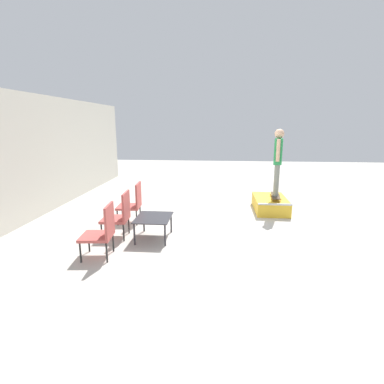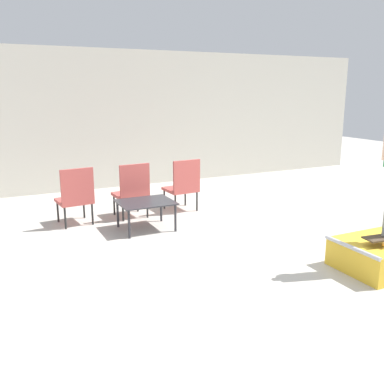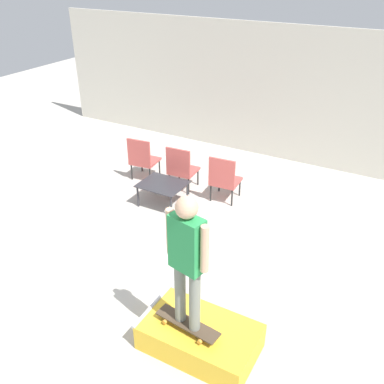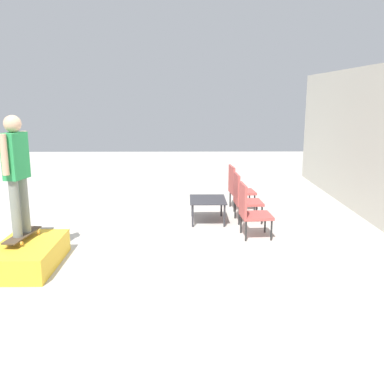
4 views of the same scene
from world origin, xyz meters
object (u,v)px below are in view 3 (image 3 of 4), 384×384
Objects in this scene: skate_ramp_box at (200,337)px; skateboard_on_ramp at (188,324)px; patio_chair_left at (143,158)px; patio_chair_center at (181,167)px; patio_chair_right at (224,178)px; person_skater at (187,254)px; coffee_table at (163,186)px.

skate_ramp_box is 1.67× the size of skateboard_on_ramp.
patio_chair_left is (-3.08, 3.49, 0.06)m from skateboard_on_ramp.
patio_chair_center is 0.95m from patio_chair_right.
person_skater is 1.80× the size of patio_chair_left.
patio_chair_left is 0.94m from patio_chair_center.
person_skater is at bearing 6.61° from skateboard_on_ramp.
skate_ramp_box is 0.30m from skateboard_on_ramp.
skate_ramp_box is 1.48× the size of patio_chair_left.
patio_chair_center is (0.01, 0.69, 0.10)m from coffee_table.
patio_chair_left is at bearing 133.29° from skate_ramp_box.
skate_ramp_box is at bearing -50.08° from coffee_table.
patio_chair_left is 1.89m from patio_chair_right.
patio_chair_center is (-2.13, 3.49, -0.96)m from person_skater.
skateboard_on_ramp is 4.09m from patio_chair_center.
coffee_table is at bearing 129.92° from skate_ramp_box.
patio_chair_left is 1.00× the size of patio_chair_right.
patio_chair_right is at bearing 115.36° from skateboard_on_ramp.
patio_chair_left is at bearing -3.53° from patio_chair_center.
coffee_table is 1.17m from patio_chair_left.
patio_chair_right is at bearing 174.15° from patio_chair_left.
person_skater is 1.80× the size of patio_chair_right.
patio_chair_left reaches higher than skate_ramp_box.
patio_chair_center is 1.00× the size of patio_chair_right.
patio_chair_right is at bearing 36.01° from coffee_table.
coffee_table is 1.18m from patio_chair_right.
patio_chair_left is at bearing 143.39° from person_skater.
patio_chair_right is (1.89, -0.00, 0.00)m from patio_chair_left.
patio_chair_center is (-2.24, 3.38, 0.32)m from skate_ramp_box.
person_skater is (0.00, 0.00, 1.02)m from skateboard_on_ramp.
patio_chair_center is at bearing -3.89° from patio_chair_right.
skate_ramp_box is at bearing 50.76° from skateboard_on_ramp.
patio_chair_center is (-2.13, 3.49, 0.06)m from skateboard_on_ramp.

